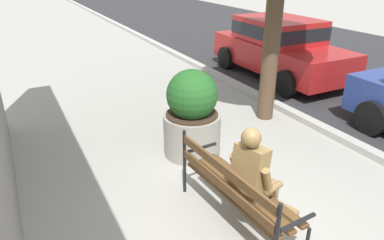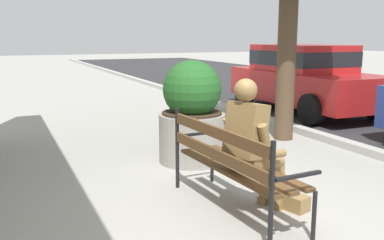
{
  "view_description": "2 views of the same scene",
  "coord_description": "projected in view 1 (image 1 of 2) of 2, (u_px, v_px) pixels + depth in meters",
  "views": [
    {
      "loc": [
        2.54,
        -2.1,
        2.98
      ],
      "look_at": [
        -2.08,
        0.34,
        0.6
      ],
      "focal_mm": 33.23,
      "sensor_mm": 36.0,
      "label": 1
    },
    {
      "loc": [
        3.34,
        -2.1,
        1.76
      ],
      "look_at": [
        -2.08,
        0.34,
        0.6
      ],
      "focal_mm": 40.42,
      "sensor_mm": 36.0,
      "label": 2
    }
  ],
  "objects": [
    {
      "name": "parked_car_red",
      "position": [
        279.0,
        46.0,
        9.55
      ],
      "size": [
        4.13,
        1.98,
        1.56
      ],
      "color": "#B21E1E",
      "rests_on": "ground"
    },
    {
      "name": "ground_plane",
      "position": [
        249.0,
        237.0,
        4.17
      ],
      "size": [
        80.0,
        80.0,
        0.0
      ],
      "primitive_type": "plane",
      "color": "#9E9B93"
    },
    {
      "name": "bronze_statue_seated",
      "position": [
        257.0,
        180.0,
        4.07
      ],
      "size": [
        0.62,
        0.88,
        1.37
      ],
      "color": "olive",
      "rests_on": "ground"
    },
    {
      "name": "concrete_planter",
      "position": [
        192.0,
        116.0,
        5.71
      ],
      "size": [
        0.93,
        0.93,
        1.44
      ],
      "color": "gray",
      "rests_on": "ground"
    },
    {
      "name": "park_bench",
      "position": [
        234.0,
        187.0,
        4.15
      ],
      "size": [
        1.83,
        0.63,
        0.95
      ],
      "color": "brown",
      "rests_on": "ground"
    }
  ]
}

